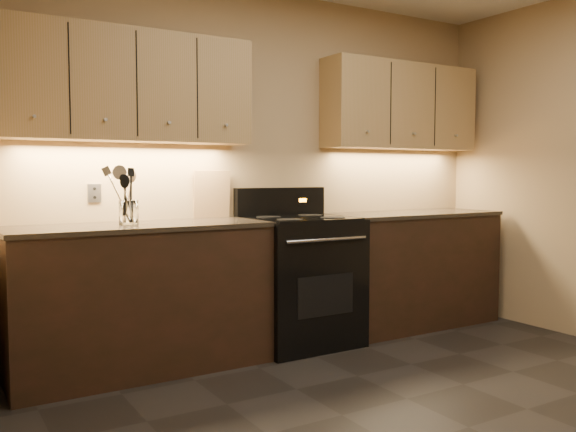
{
  "coord_description": "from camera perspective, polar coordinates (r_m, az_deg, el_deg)",
  "views": [
    {
      "loc": [
        -2.27,
        -2.03,
        1.25
      ],
      "look_at": [
        -0.16,
        1.45,
        0.96
      ],
      "focal_mm": 38.0,
      "sensor_mm": 36.0,
      "label": 1
    }
  ],
  "objects": [
    {
      "name": "upper_cab_left",
      "position": [
        4.09,
        -14.6,
        11.64
      ],
      "size": [
        1.6,
        0.3,
        0.7
      ],
      "primitive_type": "cube",
      "color": "#A58152",
      "rests_on": "wall_back"
    },
    {
      "name": "counter_right",
      "position": [
        5.14,
        11.45,
        -4.82
      ],
      "size": [
        1.46,
        0.62,
        0.93
      ],
      "color": "black",
      "rests_on": "ground"
    },
    {
      "name": "wooden_spoon",
      "position": [
        3.91,
        -15.09,
        1.84
      ],
      "size": [
        0.14,
        0.11,
        0.33
      ],
      "primitive_type": null,
      "rotation": [
        -0.11,
        0.24,
        0.13
      ],
      "color": "tan",
      "rests_on": "utensil_crock"
    },
    {
      "name": "wall_back",
      "position": [
        4.63,
        -1.83,
        4.65
      ],
      "size": [
        4.0,
        0.04,
        2.6
      ],
      "primitive_type": "cube",
      "color": "tan",
      "rests_on": "ground"
    },
    {
      "name": "upper_cab_right",
      "position": [
        5.22,
        10.52,
        10.01
      ],
      "size": [
        1.44,
        0.3,
        0.7
      ],
      "primitive_type": "cube",
      "color": "#A58152",
      "rests_on": "wall_back"
    },
    {
      "name": "floor",
      "position": [
        3.29,
        16.54,
        -18.42
      ],
      "size": [
        4.0,
        4.0,
        0.0
      ],
      "primitive_type": "plane",
      "color": "black",
      "rests_on": "ground"
    },
    {
      "name": "black_turner",
      "position": [
        3.9,
        -14.52,
        1.99
      ],
      "size": [
        0.11,
        0.12,
        0.35
      ],
      "primitive_type": null,
      "rotation": [
        -0.05,
        0.05,
        0.24
      ],
      "color": "black",
      "rests_on": "utensil_crock"
    },
    {
      "name": "steel_skimmer",
      "position": [
        3.9,
        -14.3,
        1.96
      ],
      "size": [
        0.18,
        0.11,
        0.35
      ],
      "primitive_type": null,
      "rotation": [
        0.01,
        -0.27,
        0.09
      ],
      "color": "silver",
      "rests_on": "utensil_crock"
    },
    {
      "name": "utensil_crock",
      "position": [
        3.92,
        -14.68,
        0.24
      ],
      "size": [
        0.15,
        0.15,
        0.15
      ],
      "color": "white",
      "rests_on": "counter_left"
    },
    {
      "name": "steel_spatula",
      "position": [
        3.93,
        -14.53,
        2.29
      ],
      "size": [
        0.25,
        0.1,
        0.39
      ],
      "primitive_type": null,
      "rotation": [
        0.09,
        -0.42,
        -0.23
      ],
      "color": "silver",
      "rests_on": "utensil_crock"
    },
    {
      "name": "wall_left",
      "position": [
        2.05,
        -23.69,
        5.15
      ],
      "size": [
        0.04,
        4.0,
        2.6
      ],
      "primitive_type": "cube",
      "color": "tan",
      "rests_on": "ground"
    },
    {
      "name": "stove",
      "position": [
        4.46,
        1.11,
        -5.91
      ],
      "size": [
        0.76,
        0.68,
        1.14
      ],
      "color": "black",
      "rests_on": "ground"
    },
    {
      "name": "outlet_plate",
      "position": [
        4.14,
        -17.66,
        2.06
      ],
      "size": [
        0.08,
        0.01,
        0.12
      ],
      "primitive_type": "cube",
      "color": "#B2B5BA",
      "rests_on": "wall_back"
    },
    {
      "name": "cutting_board",
      "position": [
        4.39,
        -7.13,
        2.04
      ],
      "size": [
        0.27,
        0.07,
        0.34
      ],
      "primitive_type": "cube",
      "rotation": [
        0.1,
        0.0,
        -0.09
      ],
      "color": "tan",
      "rests_on": "counter_left"
    },
    {
      "name": "black_spoon",
      "position": [
        3.92,
        -14.97,
        1.61
      ],
      "size": [
        0.09,
        0.13,
        0.3
      ],
      "primitive_type": null,
      "rotation": [
        0.22,
        -0.04,
        -0.12
      ],
      "color": "black",
      "rests_on": "utensil_crock"
    },
    {
      "name": "counter_left",
      "position": [
        3.99,
        -13.64,
        -7.41
      ],
      "size": [
        1.62,
        0.62,
        0.93
      ],
      "color": "black",
      "rests_on": "ground"
    }
  ]
}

